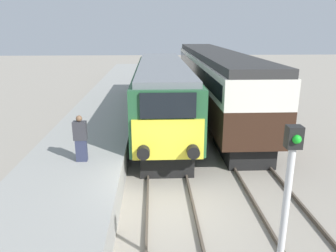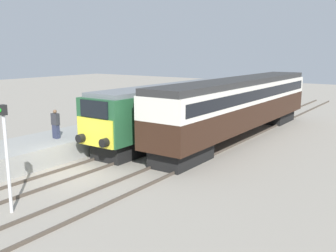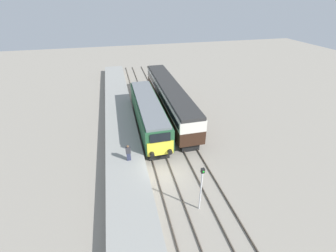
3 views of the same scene
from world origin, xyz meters
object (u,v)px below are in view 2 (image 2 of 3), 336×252
at_px(locomotive, 171,110).
at_px(person_on_platform, 56,124).
at_px(passenger_carriage, 241,102).
at_px(signal_post, 6,150).

xyz_separation_m(locomotive, person_on_platform, (-2.95, -6.87, -0.21)).
relative_size(passenger_carriage, person_on_platform, 11.74).
xyz_separation_m(person_on_platform, signal_post, (4.65, -5.78, 0.51)).
bearing_deg(signal_post, locomotive, 97.65).
height_order(locomotive, passenger_carriage, passenger_carriage).
bearing_deg(locomotive, person_on_platform, -113.24).
height_order(locomotive, signal_post, signal_post).
xyz_separation_m(locomotive, signal_post, (1.70, -12.65, 0.30)).
relative_size(locomotive, signal_post, 3.53).
distance_m(locomotive, signal_post, 12.77).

